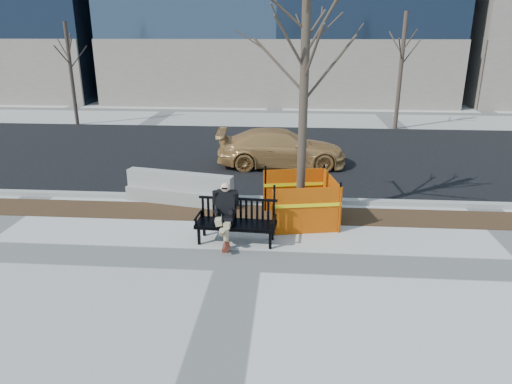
{
  "coord_description": "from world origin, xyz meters",
  "views": [
    {
      "loc": [
        1.0,
        -8.57,
        4.51
      ],
      "look_at": [
        0.24,
        1.48,
        0.99
      ],
      "focal_mm": 32.67,
      "sensor_mm": 36.0,
      "label": 1
    }
  ],
  "objects_px": {
    "tree_fence": "(300,221)",
    "seated_man": "(226,240)",
    "bench": "(236,242)",
    "jersey_barrier_left": "(181,202)",
    "sedan": "(281,166)"
  },
  "relations": [
    {
      "from": "seated_man",
      "to": "tree_fence",
      "type": "distance_m",
      "value": 2.11
    },
    {
      "from": "seated_man",
      "to": "tree_fence",
      "type": "relative_size",
      "value": 0.22
    },
    {
      "from": "tree_fence",
      "to": "sedan",
      "type": "relative_size",
      "value": 1.39
    },
    {
      "from": "tree_fence",
      "to": "jersey_barrier_left",
      "type": "height_order",
      "value": "tree_fence"
    },
    {
      "from": "jersey_barrier_left",
      "to": "bench",
      "type": "bearing_deg",
      "value": -40.62
    },
    {
      "from": "tree_fence",
      "to": "seated_man",
      "type": "bearing_deg",
      "value": -143.09
    },
    {
      "from": "bench",
      "to": "jersey_barrier_left",
      "type": "xyz_separation_m",
      "value": [
        -1.83,
        2.41,
        0.0
      ]
    },
    {
      "from": "seated_man",
      "to": "jersey_barrier_left",
      "type": "distance_m",
      "value": 2.83
    },
    {
      "from": "seated_man",
      "to": "tree_fence",
      "type": "bearing_deg",
      "value": 40.54
    },
    {
      "from": "bench",
      "to": "tree_fence",
      "type": "distance_m",
      "value": 1.96
    },
    {
      "from": "seated_man",
      "to": "sedan",
      "type": "distance_m",
      "value": 6.3
    },
    {
      "from": "bench",
      "to": "jersey_barrier_left",
      "type": "height_order",
      "value": "bench"
    },
    {
      "from": "seated_man",
      "to": "jersey_barrier_left",
      "type": "xyz_separation_m",
      "value": [
        -1.58,
        2.35,
        0.0
      ]
    },
    {
      "from": "sedan",
      "to": "jersey_barrier_left",
      "type": "distance_m",
      "value": 4.7
    },
    {
      "from": "tree_fence",
      "to": "bench",
      "type": "bearing_deg",
      "value": -137.2
    }
  ]
}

